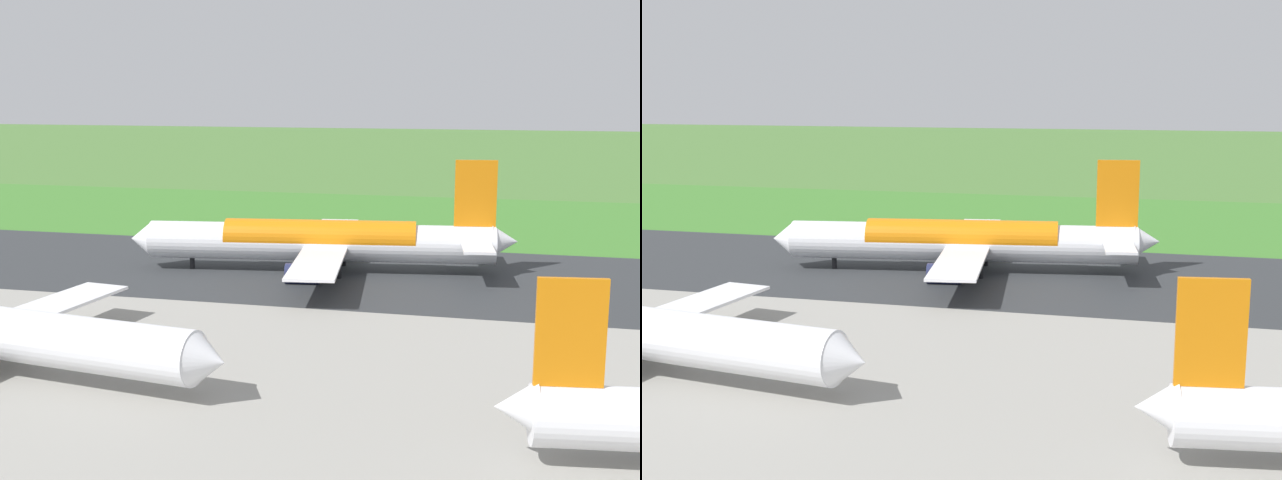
{
  "view_description": "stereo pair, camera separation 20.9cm",
  "coord_description": "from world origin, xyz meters",
  "views": [
    {
      "loc": [
        -30.02,
        111.21,
        25.52
      ],
      "look_at": [
        -2.76,
        0.0,
        4.5
      ],
      "focal_mm": 47.12,
      "sensor_mm": 36.0,
      "label": 1
    },
    {
      "loc": [
        -30.22,
        111.16,
        25.52
      ],
      "look_at": [
        -2.76,
        0.0,
        4.5
      ],
      "focal_mm": 47.12,
      "sensor_mm": 36.0,
      "label": 2
    }
  ],
  "objects": [
    {
      "name": "traffic_cone_orange",
      "position": [
        -16.49,
        -40.65,
        0.28
      ],
      "size": [
        0.4,
        0.4,
        0.55
      ],
      "primitive_type": "cone",
      "color": "orange",
      "rests_on": "ground"
    },
    {
      "name": "runway_asphalt",
      "position": [
        0.0,
        0.0,
        0.03
      ],
      "size": [
        600.0,
        39.52,
        0.06
      ],
      "primitive_type": "cube",
      "color": "#2D3033",
      "rests_on": "ground"
    },
    {
      "name": "airliner_main",
      "position": [
        -3.13,
        -0.05,
        4.35
      ],
      "size": [
        54.09,
        44.41,
        15.88
      ],
      "color": "white",
      "rests_on": "ground"
    },
    {
      "name": "ground_plane",
      "position": [
        0.0,
        0.0,
        0.0
      ],
      "size": [
        800.0,
        800.0,
        0.0
      ],
      "primitive_type": "plane",
      "color": "#477233"
    },
    {
      "name": "apron_concrete",
      "position": [
        0.0,
        52.26,
        0.03
      ],
      "size": [
        440.0,
        110.0,
        0.05
      ],
      "primitive_type": "cube",
      "color": "gray",
      "rests_on": "ground"
    },
    {
      "name": "no_stopping_sign",
      "position": [
        -20.13,
        -42.26,
        1.65
      ],
      "size": [
        0.6,
        0.1,
        2.79
      ],
      "color": "slate",
      "rests_on": "ground"
    },
    {
      "name": "grass_verge_foreground",
      "position": [
        0.0,
        -43.86,
        0.02
      ],
      "size": [
        600.0,
        80.0,
        0.04
      ],
      "primitive_type": "cube",
      "color": "#3C782B",
      "rests_on": "ground"
    }
  ]
}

